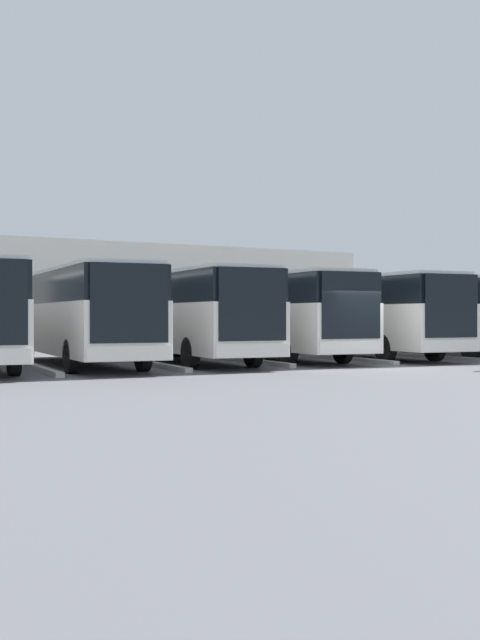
{
  "coord_description": "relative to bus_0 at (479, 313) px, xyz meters",
  "views": [
    {
      "loc": [
        16.81,
        19.97,
        1.67
      ],
      "look_at": [
        1.54,
        -6.04,
        1.54
      ],
      "focal_mm": 45.0,
      "sensor_mm": 36.0,
      "label": 1
    }
  ],
  "objects": [
    {
      "name": "ground_plane",
      "position": [
        11.61,
        6.49,
        -1.81
      ],
      "size": [
        600.0,
        600.0,
        0.0
      ],
      "primitive_type": "plane",
      "color": "#5B5B60"
    },
    {
      "name": "bus_0",
      "position": [
        0.0,
        0.0,
        0.0
      ],
      "size": [
        3.79,
        12.33,
        3.25
      ],
      "rotation": [
        0.0,
        0.0,
        -0.11
      ],
      "color": "silver",
      "rests_on": "ground_plane"
    },
    {
      "name": "curb_divider_0",
      "position": [
        1.93,
        1.79,
        -1.74
      ],
      "size": [
        0.96,
        6.6,
        0.15
      ],
      "primitive_type": "cube",
      "rotation": [
        0.0,
        0.0,
        -0.11
      ],
      "color": "#B2B2AD",
      "rests_on": "ground_plane"
    },
    {
      "name": "bus_1",
      "position": [
        3.87,
        1.04,
        0.0
      ],
      "size": [
        3.79,
        12.33,
        3.25
      ],
      "rotation": [
        0.0,
        0.0,
        -0.11
      ],
      "color": "silver",
      "rests_on": "ground_plane"
    },
    {
      "name": "curb_divider_1",
      "position": [
        5.81,
        2.84,
        -1.74
      ],
      "size": [
        0.96,
        6.6,
        0.15
      ],
      "primitive_type": "cube",
      "rotation": [
        0.0,
        0.0,
        -0.11
      ],
      "color": "#B2B2AD",
      "rests_on": "ground_plane"
    },
    {
      "name": "bus_2",
      "position": [
        7.74,
        0.58,
        0.0
      ],
      "size": [
        3.79,
        12.33,
        3.25
      ],
      "rotation": [
        0.0,
        0.0,
        -0.11
      ],
      "color": "silver",
      "rests_on": "ground_plane"
    },
    {
      "name": "curb_divider_2",
      "position": [
        9.68,
        2.38,
        -1.74
      ],
      "size": [
        0.96,
        6.6,
        0.15
      ],
      "primitive_type": "cube",
      "rotation": [
        0.0,
        0.0,
        -0.11
      ],
      "color": "#B2B2AD",
      "rests_on": "ground_plane"
    },
    {
      "name": "bus_3",
      "position": [
        11.61,
        0.03,
        0.0
      ],
      "size": [
        3.79,
        12.33,
        3.25
      ],
      "rotation": [
        0.0,
        0.0,
        -0.11
      ],
      "color": "silver",
      "rests_on": "ground_plane"
    },
    {
      "name": "curb_divider_3",
      "position": [
        13.55,
        1.82,
        -1.74
      ],
      "size": [
        0.96,
        6.6,
        0.15
      ],
      "primitive_type": "cube",
      "rotation": [
        0.0,
        0.0,
        -0.11
      ],
      "color": "#B2B2AD",
      "rests_on": "ground_plane"
    },
    {
      "name": "bus_4",
      "position": [
        15.49,
        0.28,
        0.0
      ],
      "size": [
        3.79,
        12.33,
        3.25
      ],
      "rotation": [
        0.0,
        0.0,
        -0.11
      ],
      "color": "silver",
      "rests_on": "ground_plane"
    },
    {
      "name": "curb_divider_4",
      "position": [
        17.42,
        2.08,
        -1.74
      ],
      "size": [
        0.96,
        6.6,
        0.15
      ],
      "primitive_type": "cube",
      "rotation": [
        0.0,
        0.0,
        -0.11
      ],
      "color": "#B2B2AD",
      "rests_on": "ground_plane"
    },
    {
      "name": "bus_5",
      "position": [
        19.36,
        0.22,
        0.0
      ],
      "size": [
        3.79,
        12.33,
        3.25
      ],
      "rotation": [
        0.0,
        0.0,
        -0.11
      ],
      "color": "silver",
      "rests_on": "ground_plane"
    },
    {
      "name": "curb_divider_5",
      "position": [
        21.29,
        2.01,
        -1.74
      ],
      "size": [
        0.96,
        6.6,
        0.15
      ],
      "primitive_type": "cube",
      "rotation": [
        0.0,
        0.0,
        -0.11
      ],
      "color": "#B2B2AD",
      "rests_on": "ground_plane"
    },
    {
      "name": "station_building",
      "position": [
        11.61,
        -19.35,
        1.02
      ],
      "size": [
        28.75,
        15.94,
        5.61
      ],
      "color": "beige",
      "rests_on": "ground_plane"
    }
  ]
}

